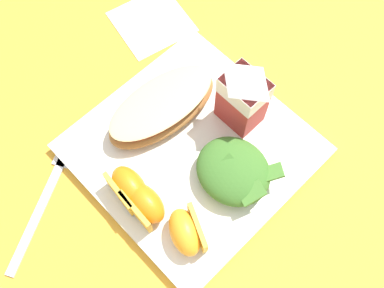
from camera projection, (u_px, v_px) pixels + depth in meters
ground at (192, 151)px, 0.60m from camera, size 3.00×3.00×0.00m
white_plate at (192, 149)px, 0.60m from camera, size 0.28×0.28×0.02m
cheesy_pizza_bread at (162, 107)px, 0.59m from camera, size 0.10×0.18×0.04m
green_salad_pile at (233, 171)px, 0.55m from camera, size 0.10×0.09×0.04m
milk_carton at (243, 95)px, 0.55m from camera, size 0.06×0.04×0.11m
orange_wedge_front at (128, 187)px, 0.54m from camera, size 0.06×0.04×0.04m
orange_wedge_middle at (145, 204)px, 0.54m from camera, size 0.06×0.04×0.04m
orange_wedge_rear at (186, 232)px, 0.52m from camera, size 0.07×0.06×0.04m
paper_napkin at (152, 22)px, 0.69m from camera, size 0.13×0.13×0.00m
metal_fork at (47, 194)px, 0.58m from camera, size 0.11×0.17×0.01m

